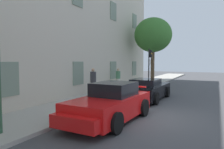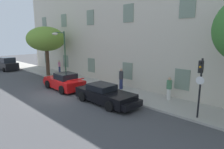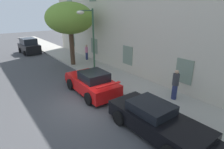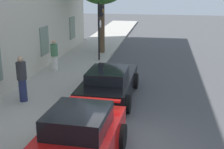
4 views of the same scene
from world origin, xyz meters
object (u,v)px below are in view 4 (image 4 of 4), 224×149
(sportscar_yellow_flank, at_px, (110,83))
(pedestrian_strolling, at_px, (22,79))
(pedestrian_bystander, at_px, (54,55))
(traffic_light, at_px, (100,22))

(sportscar_yellow_flank, height_order, pedestrian_strolling, pedestrian_strolling)
(pedestrian_bystander, bearing_deg, traffic_light, -34.47)
(sportscar_yellow_flank, height_order, pedestrian_bystander, pedestrian_bystander)
(sportscar_yellow_flank, distance_m, pedestrian_bystander, 4.54)
(pedestrian_strolling, height_order, pedestrian_bystander, pedestrian_strolling)
(pedestrian_strolling, bearing_deg, pedestrian_bystander, 3.82)
(sportscar_yellow_flank, bearing_deg, pedestrian_strolling, 114.70)
(sportscar_yellow_flank, xyz_separation_m, pedestrian_strolling, (-1.46, 3.17, 0.47))
(traffic_light, xyz_separation_m, pedestrian_strolling, (-7.10, 1.58, -1.38))
(pedestrian_strolling, distance_m, pedestrian_bystander, 4.39)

